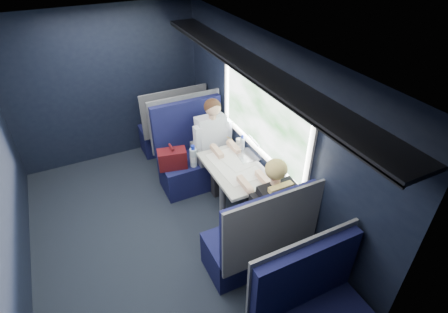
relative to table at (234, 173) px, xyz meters
name	(u,v)px	position (x,y,z in m)	size (l,w,h in m)	color
ground	(158,239)	(-1.03, 0.00, -0.67)	(2.80, 4.20, 0.01)	black
room_shell	(144,135)	(-1.01, 0.00, 0.81)	(3.00, 4.40, 2.40)	black
table	(234,173)	(0.00, 0.00, 0.00)	(0.62, 1.00, 0.74)	#54565E
seat_bay_near	(193,157)	(-0.20, 0.87, -0.24)	(1.08, 0.62, 1.26)	black
seat_bay_far	(256,242)	(-0.18, -0.87, -0.25)	(1.04, 0.62, 1.26)	black
seat_row_front	(173,128)	(-0.18, 1.80, -0.25)	(1.04, 0.51, 1.16)	black
man	(215,141)	(0.07, 0.70, 0.06)	(0.53, 0.56, 1.32)	black
woman	(270,203)	(0.07, -0.71, 0.06)	(0.53, 0.56, 1.32)	black
papers	(237,164)	(0.07, 0.05, 0.08)	(0.50, 0.72, 0.01)	white
laptop	(250,151)	(0.31, 0.16, 0.14)	(0.26, 0.33, 0.23)	silver
bottle_small	(242,143)	(0.28, 0.32, 0.17)	(0.06, 0.06, 0.21)	silver
cup	(239,142)	(0.30, 0.44, 0.12)	(0.07, 0.07, 0.09)	white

